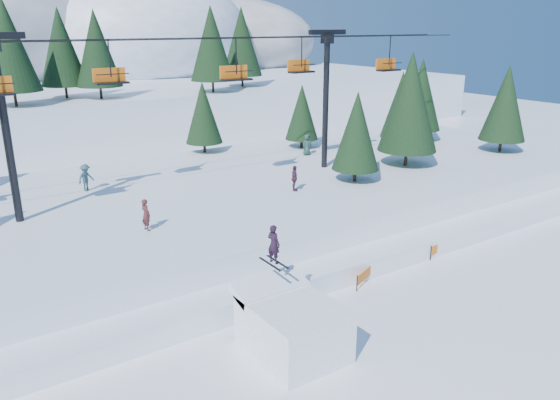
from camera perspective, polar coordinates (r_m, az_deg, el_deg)
ground at (r=23.46m, az=6.95°, el=-16.36°), size 160.00×160.00×0.00m
mid_shelf at (r=36.91m, az=-11.46°, el=-1.28°), size 70.00×22.00×2.50m
berm at (r=28.83m, az=-3.50°, el=-8.07°), size 70.00×6.00×1.10m
jump_kicker at (r=23.28m, az=1.19°, el=-12.89°), size 3.33×4.54×5.19m
chairlift at (r=35.86m, az=-9.73°, el=11.52°), size 46.00×3.21×10.28m
conifer_stand at (r=35.52m, az=-11.99°, el=7.39°), size 63.58×18.42×9.97m
distant_skiers at (r=36.37m, az=-12.59°, el=1.87°), size 32.76×10.14×1.84m
banner_near at (r=29.75m, az=9.23°, el=-7.44°), size 2.65×1.13×0.90m
banner_far at (r=34.17m, az=16.78°, el=-4.57°), size 2.83×0.46×0.90m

